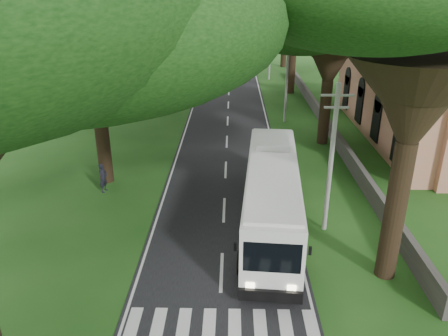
{
  "coord_description": "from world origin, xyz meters",
  "views": [
    {
      "loc": [
        0.44,
        -14.72,
        12.37
      ],
      "look_at": [
        -0.03,
        9.19,
        2.2
      ],
      "focal_mm": 35.0,
      "sensor_mm": 36.0,
      "label": 1
    }
  ],
  "objects_px": {
    "distant_car_b": "(218,60)",
    "pole_near": "(331,158)",
    "distant_car_a": "(206,80)",
    "church": "(444,81)",
    "pole_far": "(270,48)",
    "coach_bus": "(272,194)",
    "pedestrian": "(103,178)",
    "pole_mid": "(287,78)"
  },
  "relations": [
    {
      "from": "distant_car_b",
      "to": "pole_near",
      "type": "bearing_deg",
      "value": -100.79
    },
    {
      "from": "pole_near",
      "to": "distant_car_a",
      "type": "bearing_deg",
      "value": 103.27
    },
    {
      "from": "church",
      "to": "distant_car_a",
      "type": "relative_size",
      "value": 6.24
    },
    {
      "from": "pole_far",
      "to": "distant_car_b",
      "type": "xyz_separation_m",
      "value": [
        -7.44,
        11.09,
        -3.39
      ]
    },
    {
      "from": "distant_car_a",
      "to": "pole_near",
      "type": "bearing_deg",
      "value": 83.74
    },
    {
      "from": "coach_bus",
      "to": "pedestrian",
      "type": "relative_size",
      "value": 6.75
    },
    {
      "from": "pole_mid",
      "to": "distant_car_a",
      "type": "xyz_separation_m",
      "value": [
        -8.5,
        16.04,
        -3.49
      ]
    },
    {
      "from": "distant_car_a",
      "to": "distant_car_b",
      "type": "xyz_separation_m",
      "value": [
        1.06,
        15.05,
        0.1
      ]
    },
    {
      "from": "pedestrian",
      "to": "distant_car_a",
      "type": "bearing_deg",
      "value": 7.16
    },
    {
      "from": "distant_car_b",
      "to": "pedestrian",
      "type": "bearing_deg",
      "value": -116.15
    },
    {
      "from": "church",
      "to": "pole_far",
      "type": "relative_size",
      "value": 3.0
    },
    {
      "from": "church",
      "to": "coach_bus",
      "type": "bearing_deg",
      "value": -134.74
    },
    {
      "from": "pole_mid",
      "to": "pedestrian",
      "type": "xyz_separation_m",
      "value": [
        -13.24,
        -15.61,
        -3.23
      ]
    },
    {
      "from": "church",
      "to": "pole_near",
      "type": "xyz_separation_m",
      "value": [
        -12.36,
        -15.55,
        -0.73
      ]
    },
    {
      "from": "pole_mid",
      "to": "distant_car_b",
      "type": "bearing_deg",
      "value": 103.46
    },
    {
      "from": "pole_near",
      "to": "pole_mid",
      "type": "relative_size",
      "value": 1.0
    },
    {
      "from": "pole_near",
      "to": "pole_mid",
      "type": "xyz_separation_m",
      "value": [
        0.0,
        20.0,
        0.0
      ]
    },
    {
      "from": "distant_car_b",
      "to": "pedestrian",
      "type": "distance_m",
      "value": 47.06
    },
    {
      "from": "distant_car_b",
      "to": "pole_mid",
      "type": "bearing_deg",
      "value": -95.62
    },
    {
      "from": "church",
      "to": "coach_bus",
      "type": "xyz_separation_m",
      "value": [
        -15.29,
        -15.43,
        -2.9
      ]
    },
    {
      "from": "pole_mid",
      "to": "distant_car_b",
      "type": "distance_m",
      "value": 32.15
    },
    {
      "from": "coach_bus",
      "to": "distant_car_b",
      "type": "relative_size",
      "value": 2.79
    },
    {
      "from": "coach_bus",
      "to": "distant_car_a",
      "type": "distance_m",
      "value": 36.38
    },
    {
      "from": "pole_near",
      "to": "distant_car_a",
      "type": "relative_size",
      "value": 2.08
    },
    {
      "from": "church",
      "to": "distant_car_a",
      "type": "xyz_separation_m",
      "value": [
        -20.86,
        20.49,
        -4.22
      ]
    },
    {
      "from": "pole_mid",
      "to": "coach_bus",
      "type": "height_order",
      "value": "pole_mid"
    },
    {
      "from": "church",
      "to": "coach_bus",
      "type": "distance_m",
      "value": 21.92
    },
    {
      "from": "pole_far",
      "to": "distant_car_a",
      "type": "bearing_deg",
      "value": -155.02
    },
    {
      "from": "pole_near",
      "to": "pedestrian",
      "type": "height_order",
      "value": "pole_near"
    },
    {
      "from": "distant_car_a",
      "to": "pedestrian",
      "type": "distance_m",
      "value": 32.0
    },
    {
      "from": "pole_far",
      "to": "coach_bus",
      "type": "xyz_separation_m",
      "value": [
        -2.93,
        -39.89,
        -2.17
      ]
    },
    {
      "from": "pole_mid",
      "to": "distant_car_b",
      "type": "xyz_separation_m",
      "value": [
        -7.44,
        31.09,
        -3.39
      ]
    },
    {
      "from": "pole_mid",
      "to": "church",
      "type": "bearing_deg",
      "value": -19.81
    },
    {
      "from": "church",
      "to": "distant_car_a",
      "type": "distance_m",
      "value": 29.55
    },
    {
      "from": "pole_far",
      "to": "coach_bus",
      "type": "distance_m",
      "value": 40.05
    },
    {
      "from": "pedestrian",
      "to": "church",
      "type": "bearing_deg",
      "value": -50.78
    },
    {
      "from": "distant_car_b",
      "to": "church",
      "type": "bearing_deg",
      "value": -79.96
    },
    {
      "from": "church",
      "to": "distant_car_b",
      "type": "height_order",
      "value": "church"
    },
    {
      "from": "pole_mid",
      "to": "distant_car_a",
      "type": "height_order",
      "value": "pole_mid"
    },
    {
      "from": "pole_mid",
      "to": "pole_far",
      "type": "distance_m",
      "value": 20.0
    },
    {
      "from": "pole_mid",
      "to": "pole_far",
      "type": "height_order",
      "value": "same"
    },
    {
      "from": "coach_bus",
      "to": "distant_car_b",
      "type": "bearing_deg",
      "value": 99.6
    }
  ]
}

